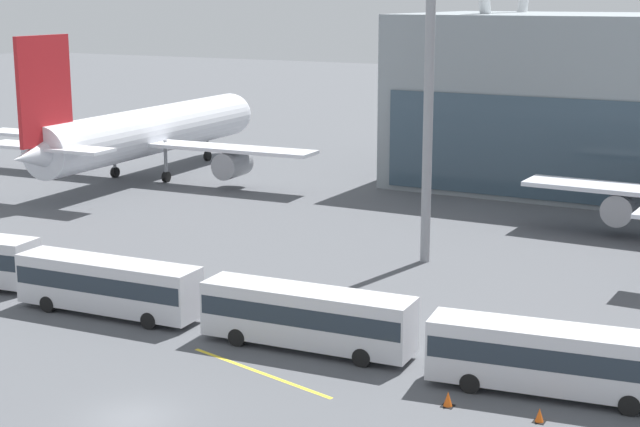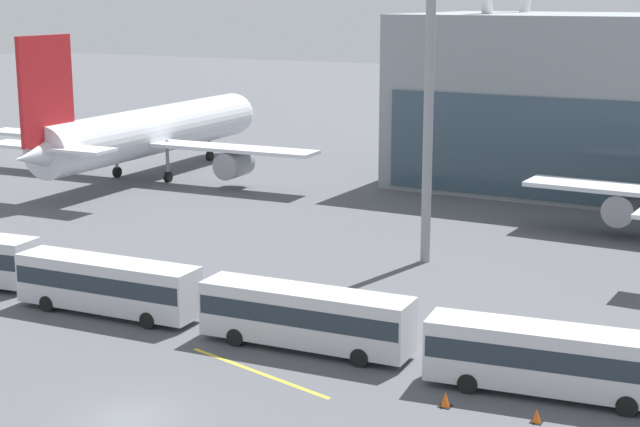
# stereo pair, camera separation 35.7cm
# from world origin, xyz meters

# --- Properties ---
(ground_plane) EXTENTS (440.00, 440.00, 0.00)m
(ground_plane) POSITION_xyz_m (0.00, 0.00, 0.00)
(ground_plane) COLOR #515459
(airliner_at_gate_near) EXTENTS (39.65, 39.82, 15.33)m
(airliner_at_gate_near) POSITION_xyz_m (-36.98, 47.76, 4.83)
(airliner_at_gate_near) COLOR silver
(airliner_at_gate_near) RESTS_ON ground_plane
(shuttle_bus_2) EXTENTS (11.98, 3.25, 3.36)m
(shuttle_bus_2) POSITION_xyz_m (-10.68, 11.07, 1.97)
(shuttle_bus_2) COLOR silver
(shuttle_bus_2) RESTS_ON ground_plane
(shuttle_bus_3) EXTENTS (12.00, 3.34, 3.36)m
(shuttle_bus_3) POSITION_xyz_m (2.64, 11.57, 1.97)
(shuttle_bus_3) COLOR silver
(shuttle_bus_3) RESTS_ON ground_plane
(shuttle_bus_4) EXTENTS (12.09, 4.10, 3.36)m
(shuttle_bus_4) POSITION_xyz_m (15.96, 11.69, 1.97)
(shuttle_bus_4) COLOR silver
(shuttle_bus_4) RESTS_ON ground_plane
(floodlight_mast) EXTENTS (2.35, 2.35, 23.20)m
(floodlight_mast) POSITION_xyz_m (1.38, 31.31, 14.03)
(floodlight_mast) COLOR gray
(floodlight_mast) RESTS_ON ground_plane
(lane_stripe_1) EXTENTS (9.64, 2.67, 0.01)m
(lane_stripe_1) POSITION_xyz_m (2.15, 7.47, 0.00)
(lane_stripe_1) COLOR yellow
(lane_stripe_1) RESTS_ON ground_plane
(traffic_cone_0) EXTENTS (0.53, 0.53, 0.67)m
(traffic_cone_0) POSITION_xyz_m (16.36, 8.38, 0.32)
(traffic_cone_0) COLOR black
(traffic_cone_0) RESTS_ON ground_plane
(traffic_cone_2) EXTENTS (0.58, 0.58, 0.73)m
(traffic_cone_2) POSITION_xyz_m (12.12, 8.05, 0.36)
(traffic_cone_2) COLOR black
(traffic_cone_2) RESTS_ON ground_plane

